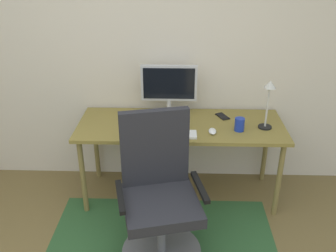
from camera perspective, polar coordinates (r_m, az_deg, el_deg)
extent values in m
cube|color=beige|center=(3.35, -6.42, 12.47)|extent=(6.00, 0.10, 2.60)
cube|color=#2A522B|center=(3.00, -0.90, -17.64)|extent=(1.74, 1.11, 0.01)
cube|color=olive|center=(3.14, 1.97, 0.09)|extent=(1.73, 0.65, 0.03)
cylinder|color=olive|center=(3.19, -12.87, -7.60)|extent=(0.04, 0.04, 0.69)
cylinder|color=olive|center=(3.20, 16.56, -7.98)|extent=(0.04, 0.04, 0.69)
cylinder|color=olive|center=(3.63, -10.93, -2.99)|extent=(0.04, 0.04, 0.69)
cylinder|color=olive|center=(3.64, 14.67, -3.34)|extent=(0.04, 0.04, 0.69)
cylinder|color=#B2B2B7|center=(3.30, 0.14, 1.84)|extent=(0.18, 0.18, 0.01)
cylinder|color=#B2B2B7|center=(3.28, 0.14, 2.96)|extent=(0.04, 0.04, 0.13)
cube|color=#B7B7BC|center=(3.20, 0.15, 6.59)|extent=(0.48, 0.04, 0.31)
cube|color=black|center=(3.18, 0.14, 6.47)|extent=(0.44, 0.00, 0.27)
cube|color=white|center=(2.95, 0.21, -1.26)|extent=(0.43, 0.13, 0.02)
ellipsoid|color=white|center=(3.00, 6.81, -0.80)|extent=(0.06, 0.10, 0.03)
cylinder|color=#19319A|center=(3.06, 10.87, 0.23)|extent=(0.08, 0.08, 0.11)
cube|color=black|center=(3.30, 8.33, 1.47)|extent=(0.12, 0.16, 0.01)
cylinder|color=black|center=(3.17, 14.58, -0.13)|extent=(0.11, 0.11, 0.01)
cylinder|color=beige|center=(3.10, 14.93, 2.76)|extent=(0.02, 0.02, 0.33)
cone|color=beige|center=(3.03, 15.35, 6.18)|extent=(0.09, 0.09, 0.06)
cylinder|color=slate|center=(2.91, -1.00, -18.68)|extent=(0.58, 0.58, 0.05)
cylinder|color=slate|center=(2.77, -1.03, -15.60)|extent=(0.06, 0.06, 0.37)
cube|color=#232328|center=(2.63, -1.07, -11.94)|extent=(0.61, 0.61, 0.08)
cube|color=#232328|center=(2.63, -2.04, -3.32)|extent=(0.49, 0.17, 0.58)
cube|color=black|center=(2.54, -7.31, -10.66)|extent=(0.12, 0.36, 0.03)
cube|color=black|center=(2.62, 4.92, -9.25)|extent=(0.12, 0.36, 0.03)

